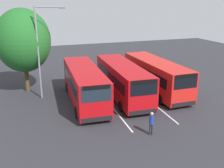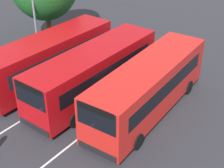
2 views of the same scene
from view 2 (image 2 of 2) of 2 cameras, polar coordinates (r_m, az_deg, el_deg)
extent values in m
plane|color=#2B2B30|center=(21.44, -3.15, -2.44)|extent=(66.69, 66.69, 0.00)
cube|color=#B70C11|center=(23.06, -10.68, 4.54)|extent=(10.42, 3.29, 2.87)
cube|color=#19232D|center=(22.07, -8.58, 4.51)|extent=(8.60, 0.71, 0.92)
cube|color=#19232D|center=(23.79, -12.80, 6.06)|extent=(8.60, 0.71, 0.92)
cylinder|color=black|center=(21.09, -14.65, -2.68)|extent=(0.92, 0.35, 0.90)
cylinder|color=black|center=(22.84, -18.47, -0.57)|extent=(0.92, 0.35, 0.90)
cylinder|color=black|center=(24.92, -2.97, 3.79)|extent=(0.92, 0.35, 0.90)
cylinder|color=black|center=(26.42, -6.98, 5.22)|extent=(0.92, 0.35, 0.90)
cube|color=#B70C11|center=(20.88, -3.07, 2.17)|extent=(10.40, 3.17, 2.87)
cube|color=black|center=(17.48, -13.91, -1.97)|extent=(0.26, 2.24, 1.20)
cube|color=black|center=(20.02, -0.37, 2.02)|extent=(8.61, 0.61, 0.92)
cube|color=black|center=(21.46, -5.64, 3.93)|extent=(8.61, 0.61, 0.92)
cube|color=black|center=(17.22, -14.16, -0.65)|extent=(0.23, 2.03, 0.32)
cube|color=black|center=(18.58, -13.23, -7.18)|extent=(0.24, 2.34, 0.36)
cylinder|color=black|center=(18.84, -6.57, -6.17)|extent=(0.92, 0.34, 0.90)
cylinder|color=black|center=(20.33, -11.57, -3.61)|extent=(0.92, 0.34, 0.90)
cylinder|color=black|center=(23.19, 4.54, 1.55)|extent=(0.92, 0.34, 0.90)
cylinder|color=black|center=(24.41, -0.22, 3.22)|extent=(0.92, 0.34, 0.90)
cube|color=red|center=(19.41, 6.37, -0.35)|extent=(10.28, 2.65, 2.87)
cube|color=black|center=(15.38, -2.69, -5.92)|extent=(0.14, 2.24, 1.20)
cube|color=black|center=(18.79, 9.74, -0.54)|extent=(8.62, 0.17, 0.92)
cube|color=black|center=(19.76, 3.28, 1.55)|extent=(8.62, 0.17, 0.92)
cube|color=black|center=(15.09, -2.78, -4.49)|extent=(0.12, 2.03, 0.32)
cube|color=black|center=(16.62, -2.59, -11.49)|extent=(0.12, 2.34, 0.36)
cylinder|color=black|center=(17.33, 4.37, -9.83)|extent=(0.90, 0.29, 0.90)
cylinder|color=black|center=(18.36, -2.20, -7.09)|extent=(0.90, 0.29, 0.90)
cylinder|color=black|center=(22.27, 12.99, -0.53)|extent=(0.90, 0.29, 0.90)
cylinder|color=black|center=(23.08, 7.49, 1.21)|extent=(0.90, 0.29, 0.90)
cylinder|color=gray|center=(26.18, -13.47, 13.25)|extent=(0.16, 0.16, 8.46)
cylinder|color=#4C3823|center=(29.51, -10.83, 9.84)|extent=(0.44, 0.44, 2.98)
cube|color=silver|center=(22.46, -7.03, -0.96)|extent=(13.33, 0.76, 0.01)
cube|color=silver|center=(20.54, 1.11, -4.03)|extent=(13.33, 0.76, 0.01)
camera|label=1|loc=(21.83, -75.11, 0.25)|focal=42.45mm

